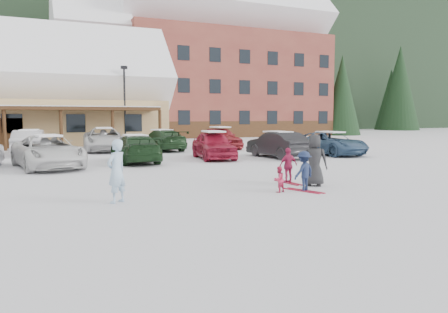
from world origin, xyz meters
name	(u,v)px	position (x,y,z in m)	size (l,w,h in m)	color
ground	(228,192)	(0.00, 0.00, 0.00)	(160.00, 160.00, 0.00)	silver
forested_hillside	(57,35)	(0.00, 85.00, 19.00)	(300.00, 70.00, 38.00)	black
alpine_hotel	(206,64)	(14.27, 38.00, 8.63)	(31.48, 14.01, 21.48)	maroon
lamp_post	(125,101)	(1.36, 23.04, 3.56)	(0.50, 0.25, 6.31)	black
conifer_1	(342,85)	(30.00, 32.00, 6.26)	(4.84, 4.84, 11.22)	black
conifer_3	(129,94)	(6.00, 44.00, 5.12)	(3.96, 3.96, 9.18)	black
conifer_4	(305,89)	(34.00, 46.00, 6.54)	(5.06, 5.06, 11.73)	black
adult_skier	(116,171)	(-3.47, -0.38, 0.86)	(0.63, 0.41, 1.72)	#A2C3DF
toddler_red	(279,179)	(1.38, -0.74, 0.40)	(0.39, 0.30, 0.80)	#CE2C55
child_navy	(304,171)	(2.19, -0.87, 0.63)	(0.81, 0.47, 1.26)	#182343
skis_child_navy	(303,191)	(2.19, -0.87, 0.01)	(0.20, 1.40, 0.03)	maroon
child_magenta	(288,165)	(2.66, 0.77, 0.62)	(0.73, 0.30, 1.24)	#AC234F
skis_child_magenta	(288,182)	(2.66, 0.77, 0.01)	(0.20, 1.40, 0.03)	maroon
bystander_dark	(314,160)	(3.10, -0.15, 0.87)	(0.85, 0.55, 1.74)	#242426
parked_car_2	(48,152)	(-4.89, 8.92, 0.74)	(2.46, 5.33, 1.48)	silver
parked_car_3	(135,149)	(-0.76, 9.67, 0.69)	(1.94, 4.78, 1.39)	#173218
parked_car_4	(213,145)	(3.58, 9.86, 0.76)	(1.79, 4.44, 1.51)	#A51B36
parked_car_5	(278,145)	(7.13, 8.99, 0.74)	(1.56, 4.46, 1.47)	black
parked_car_6	(330,143)	(11.00, 9.35, 0.70)	(2.31, 5.02, 1.39)	#365375
parked_car_9	(30,143)	(-5.66, 16.39, 0.76)	(1.61, 4.61, 1.52)	silver
parked_car_10	(104,140)	(-1.12, 17.65, 0.78)	(2.60, 5.64, 1.57)	silver
parked_car_11	(162,140)	(2.54, 16.52, 0.71)	(2.00, 4.91, 1.43)	#1C391D
parked_car_12	(220,138)	(6.84, 16.50, 0.79)	(1.86, 4.62, 1.57)	maroon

